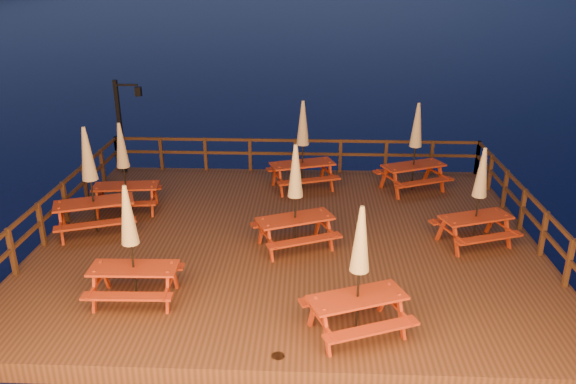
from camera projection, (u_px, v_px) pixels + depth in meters
The scene contains 13 objects.
ground at pixel (289, 251), 14.03m from camera, with size 500.00×500.00×0.00m, color black.
deck at pixel (289, 244), 13.96m from camera, with size 12.00×10.00×0.40m, color #432615.
deck_piles at pixel (289, 262), 14.15m from camera, with size 11.44×9.44×1.40m.
railing at pixel (292, 183), 15.25m from camera, with size 11.80×9.75×1.10m.
lamp_post at pixel (124, 118), 17.66m from camera, with size 0.85×0.18×3.00m.
picnic_table_0 at pixel (295, 196), 12.90m from camera, with size 2.21×2.05×2.55m.
picnic_table_1 at pixel (123, 166), 14.92m from camera, with size 1.89×1.63×2.47m.
picnic_table_2 at pixel (415, 146), 16.34m from camera, with size 2.31×2.14×2.65m.
picnic_table_3 at pixel (303, 144), 16.46m from camera, with size 2.27×2.07×2.68m.
picnic_table_4 at pixel (479, 196), 13.08m from camera, with size 2.06×1.88×2.42m.
picnic_table_5 at pixel (131, 243), 10.79m from camera, with size 1.75×1.45×2.45m.
picnic_table_6 at pixel (359, 270), 9.78m from camera, with size 2.15×1.98×2.50m.
picnic_table_7 at pixel (90, 179), 13.66m from camera, with size 2.33×2.13×2.72m.
Camera 1 is at (0.51, -12.48, 6.57)m, focal length 35.00 mm.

